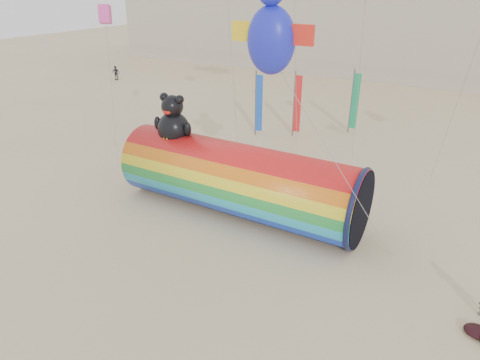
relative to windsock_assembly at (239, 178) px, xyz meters
The scene contains 3 objects.
ground 3.13m from the windsock_assembly, 87.50° to the right, with size 160.00×160.00×0.00m, color #CCB58C.
windsock_assembly is the anchor object (origin of this frame).
festival_banners 13.74m from the windsock_assembly, 98.32° to the left, with size 7.02×4.55×5.20m.
Camera 1 is at (10.31, -15.36, 11.64)m, focal length 32.00 mm.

